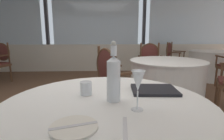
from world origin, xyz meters
name	(u,v)px	position (x,y,z in m)	size (l,w,h in m)	color
ground_plane	(88,122)	(0.00, 0.00, 0.00)	(12.51, 12.51, 0.00)	brown
window_wall_far	(96,38)	(0.00, 3.45, 1.05)	(9.62, 0.14, 2.62)	silver
side_plate	(74,127)	(0.08, -1.42, 0.74)	(0.21, 0.21, 0.01)	silver
butter_knife	(74,126)	(0.08, -1.42, 0.74)	(0.21, 0.02, 0.00)	silver
dinner_fork	(125,128)	(0.29, -1.44, 0.73)	(0.20, 0.02, 0.00)	silver
water_bottle	(114,77)	(0.26, -1.11, 0.88)	(0.08, 0.08, 0.36)	white
wine_glass	(138,82)	(0.38, -1.25, 0.88)	(0.07, 0.07, 0.21)	white
water_tumbler	(86,88)	(0.09, -1.00, 0.78)	(0.08, 0.08, 0.09)	white
menu_book	(154,90)	(0.56, -0.95, 0.74)	(0.31, 0.25, 0.02)	black
background_table_1	(166,82)	(1.24, 0.60, 0.37)	(1.20, 1.20, 0.73)	white
dining_chair_1_0	(114,78)	(0.34, 0.09, 0.57)	(0.63, 0.65, 0.98)	brown
dining_chair_1_2	(150,61)	(1.25, 1.63, 0.56)	(0.54, 0.48, 0.96)	brown
background_table_2	(211,65)	(3.03, 2.20, 0.37)	(1.15, 1.15, 0.73)	white
dining_chair_2_1	(173,56)	(2.24, 2.83, 0.54)	(0.65, 0.66, 0.94)	brown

